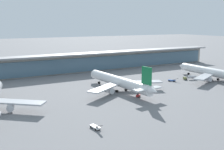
{
  "coord_description": "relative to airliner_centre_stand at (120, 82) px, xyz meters",
  "views": [
    {
      "loc": [
        -75.46,
        -118.72,
        38.78
      ],
      "look_at": [
        0.0,
        19.5,
        7.98
      ],
      "focal_mm": 42.74,
      "sensor_mm": 36.0,
      "label": 1
    }
  ],
  "objects": [
    {
      "name": "ground_plane",
      "position": [
        -0.33,
        -10.69,
        -5.46
      ],
      "size": [
        1200.0,
        1200.0,
        0.0
      ],
      "primitive_type": "plane",
      "color": "slate"
    },
    {
      "name": "airliner_centre_stand",
      "position": [
        0.0,
        0.0,
        0.0
      ],
      "size": [
        49.92,
        65.18,
        17.35
      ],
      "color": "white",
      "rests_on": "ground"
    },
    {
      "name": "airliner_right_stand",
      "position": [
        71.3,
        -5.22,
        0.0
      ],
      "size": [
        50.12,
        64.98,
        17.35
      ],
      "color": "white",
      "rests_on": "ground"
    },
    {
      "name": "service_truck_near_nose_blue",
      "position": [
        44.06,
        5.3,
        -4.65
      ],
      "size": [
        5.18,
        6.24,
        2.7
      ],
      "color": "#234C9E",
      "rests_on": "ground"
    },
    {
      "name": "service_truck_under_wing_olive",
      "position": [
        58.88,
        3.81,
        -3.76
      ],
      "size": [
        8.8,
        5.43,
        2.95
      ],
      "color": "olive",
      "rests_on": "ground"
    },
    {
      "name": "service_truck_mid_apron_white",
      "position": [
        -36.41,
        -44.5,
        -4.65
      ],
      "size": [
        2.53,
        6.93,
        2.7
      ],
      "color": "silver",
      "rests_on": "ground"
    },
    {
      "name": "service_truck_by_tail_red",
      "position": [
        1.96,
        -16.02,
        -4.59
      ],
      "size": [
        3.31,
        3.07,
        2.05
      ],
      "color": "#B21E1E",
      "rests_on": "ground"
    },
    {
      "name": "terminal_building",
      "position": [
        -0.33,
        68.24,
        2.4
      ],
      "size": [
        269.96,
        12.8,
        15.2
      ],
      "color": "#9E998E",
      "rests_on": "ground"
    }
  ]
}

